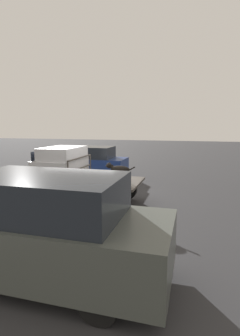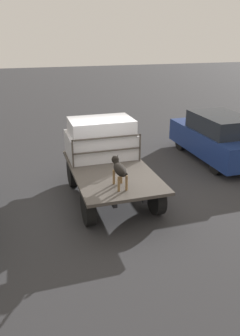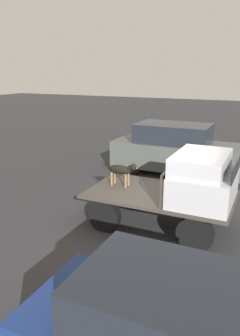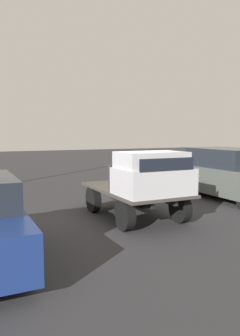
% 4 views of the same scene
% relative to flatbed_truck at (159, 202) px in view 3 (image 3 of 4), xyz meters
% --- Properties ---
extents(ground_plane, '(80.00, 80.00, 0.00)m').
position_rel_flatbed_truck_xyz_m(ground_plane, '(0.00, 0.00, -0.64)').
color(ground_plane, '#2D2D30').
extents(flatbed_truck, '(3.69, 2.09, 0.90)m').
position_rel_flatbed_truck_xyz_m(flatbed_truck, '(0.00, 0.00, 0.00)').
color(flatbed_truck, black).
rests_on(flatbed_truck, ground).
extents(truck_cab, '(1.39, 1.97, 1.15)m').
position_rel_flatbed_truck_xyz_m(truck_cab, '(1.07, 0.00, 0.81)').
color(truck_cab, '#B7B7BC').
rests_on(truck_cab, flatbed_truck).
extents(truck_headboard, '(0.04, 1.97, 0.81)m').
position_rel_flatbed_truck_xyz_m(truck_headboard, '(0.34, 0.00, 0.80)').
color(truck_headboard, '#3D3833').
rests_on(truck_headboard, flatbed_truck).
extents(dog, '(1.05, 0.25, 0.70)m').
position_rel_flatbed_truck_xyz_m(dog, '(-1.11, 0.10, 0.70)').
color(dog, brown).
rests_on(dog, flatbed_truck).
extents(parked_pickup_far, '(5.06, 1.89, 1.96)m').
position_rel_flatbed_truck_xyz_m(parked_pickup_far, '(-0.84, 4.58, 0.32)').
color(parked_pickup_far, black).
rests_on(parked_pickup_far, ground).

